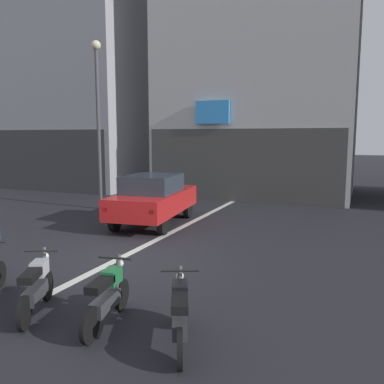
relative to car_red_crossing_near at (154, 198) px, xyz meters
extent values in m
plane|color=#232328|center=(1.03, -3.72, -0.89)|extent=(120.00, 120.00, 0.00)
cube|color=silver|center=(1.03, 2.28, -0.88)|extent=(0.20, 18.00, 0.01)
cube|color=#9E9EA3|center=(-9.94, 9.13, 8.47)|extent=(9.73, 8.17, 18.70)
cube|color=#373739|center=(-9.94, 4.99, 0.71)|extent=(9.34, 0.10, 3.20)
cube|color=silver|center=(1.35, 9.13, 8.44)|extent=(9.04, 7.09, 18.64)
cube|color=#454543|center=(1.35, 5.53, 0.71)|extent=(8.67, 0.10, 3.20)
cube|color=#3399F2|center=(0.06, 5.46, 3.03)|extent=(1.54, 0.16, 1.01)
cylinder|color=black|center=(-0.93, 1.24, -0.57)|extent=(0.26, 0.66, 0.64)
cylinder|color=black|center=(0.61, 1.42, -0.57)|extent=(0.26, 0.66, 0.64)
cylinder|color=black|center=(-0.62, -1.35, -0.57)|extent=(0.26, 0.66, 0.64)
cylinder|color=black|center=(0.92, -1.16, -0.57)|extent=(0.26, 0.66, 0.64)
cube|color=red|center=(0.00, 0.04, -0.14)|extent=(2.24, 4.28, 0.66)
cube|color=#2D3842|center=(0.01, -0.11, 0.47)|extent=(1.77, 2.14, 0.56)
cube|color=red|center=(-0.46, -2.05, -0.09)|extent=(0.15, 0.08, 0.12)
cube|color=red|center=(0.94, -1.88, -0.09)|extent=(0.15, 0.08, 0.12)
cylinder|color=#47474C|center=(-3.30, 1.74, 2.17)|extent=(0.14, 0.14, 6.11)
sphere|color=beige|center=(-3.30, 1.74, 5.40)|extent=(0.36, 0.36, 0.36)
cylinder|color=black|center=(1.18, -6.24, -0.63)|extent=(0.29, 0.50, 0.52)
cylinder|color=black|center=(1.68, -7.27, -0.63)|extent=(0.29, 0.50, 0.52)
cube|color=#38383D|center=(1.45, -6.80, -0.52)|extent=(0.50, 0.75, 0.22)
cube|color=black|center=(1.52, -6.94, -0.17)|extent=(0.46, 0.64, 0.12)
cube|color=#B2B5BA|center=(1.34, -6.57, -0.19)|extent=(0.35, 0.42, 0.24)
cylinder|color=#4C4C51|center=(1.25, -6.37, -0.25)|extent=(0.17, 0.24, 0.70)
cylinder|color=black|center=(1.28, -6.44, 0.07)|extent=(0.51, 0.27, 0.04)
sphere|color=silver|center=(1.19, -6.26, -0.09)|extent=(0.12, 0.12, 0.12)
cylinder|color=black|center=(2.62, -6.09, -0.63)|extent=(0.16, 0.52, 0.52)
cylinder|color=black|center=(2.82, -7.22, -0.63)|extent=(0.16, 0.52, 0.52)
cube|color=#38383D|center=(2.73, -6.70, -0.52)|extent=(0.33, 0.76, 0.22)
cube|color=black|center=(2.76, -6.86, -0.17)|extent=(0.32, 0.63, 0.12)
cube|color=#1E7238|center=(2.68, -6.45, -0.19)|extent=(0.28, 0.39, 0.24)
cylinder|color=#4C4C51|center=(2.65, -6.23, -0.25)|extent=(0.11, 0.25, 0.70)
cylinder|color=black|center=(2.66, -6.31, 0.07)|extent=(0.55, 0.13, 0.04)
sphere|color=silver|center=(2.62, -6.11, -0.09)|extent=(0.12, 0.12, 0.12)
cylinder|color=black|center=(3.77, -6.26, -0.63)|extent=(0.28, 0.50, 0.52)
cylinder|color=black|center=(4.24, -7.31, -0.63)|extent=(0.28, 0.50, 0.52)
cube|color=#38383D|center=(4.03, -6.83, -0.52)|extent=(0.48, 0.75, 0.22)
cube|color=black|center=(4.09, -6.98, -0.17)|extent=(0.45, 0.64, 0.12)
cube|color=black|center=(3.92, -6.60, -0.19)|extent=(0.35, 0.42, 0.24)
cylinder|color=#4C4C51|center=(3.83, -6.40, -0.25)|extent=(0.16, 0.25, 0.70)
cylinder|color=black|center=(3.87, -6.47, 0.07)|extent=(0.52, 0.26, 0.04)
sphere|color=silver|center=(3.78, -6.28, -0.09)|extent=(0.12, 0.12, 0.12)
camera|label=1|loc=(6.20, -11.61, 1.99)|focal=38.04mm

